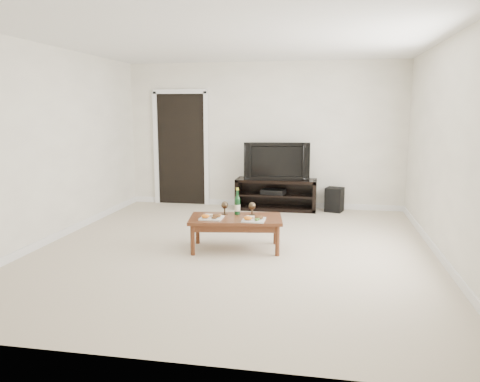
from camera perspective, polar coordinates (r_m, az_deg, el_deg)
name	(u,v)px	position (r m, az deg, el deg)	size (l,w,h in m)	color
floor	(234,249)	(6.04, -0.69, -7.11)	(5.50, 5.50, 0.00)	beige
back_wall	(264,136)	(8.52, 2.92, 6.77)	(5.00, 0.04, 2.60)	white
ceiling	(234,37)	(5.84, -0.74, 18.31)	(5.00, 5.50, 0.04)	white
doorway	(181,150)	(8.84, -7.17, 5.03)	(0.90, 0.02, 2.05)	black
media_console	(276,194)	(8.34, 4.42, -0.42)	(1.42, 0.45, 0.55)	black
television	(276,161)	(8.25, 4.47, 3.71)	(1.14, 0.15, 0.66)	black
av_receiver	(273,192)	(8.33, 4.10, -0.08)	(0.40, 0.30, 0.08)	black
subwoofer	(334,200)	(8.34, 11.43, -1.03)	(0.28, 0.28, 0.42)	black
coffee_table	(236,233)	(5.98, -0.53, -5.19)	(1.16, 0.63, 0.42)	brown
plate_left	(212,216)	(5.86, -3.48, -3.06)	(0.27, 0.27, 0.07)	white
plate_right	(254,218)	(5.75, 1.69, -3.30)	(0.27, 0.27, 0.07)	white
wine_bottle	(237,201)	(6.06, -0.33, -1.24)	(0.07, 0.07, 0.35)	#0F3818
goblet_left	(225,208)	(6.09, -1.88, -2.06)	(0.09, 0.09, 0.17)	#3E3122
goblet_right	(252,209)	(6.04, 1.48, -2.16)	(0.09, 0.09, 0.17)	#3E3122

